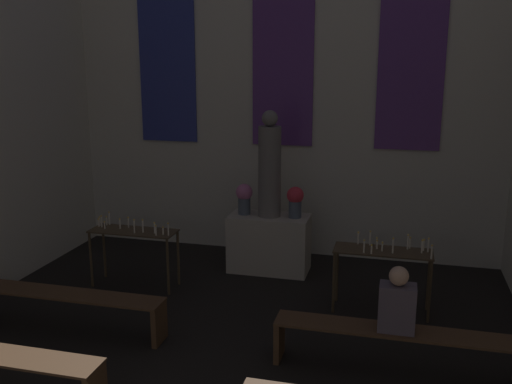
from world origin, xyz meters
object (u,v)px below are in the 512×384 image
pew_back_left (65,302)px  pew_back_right (394,340)px  altar (269,243)px  person_seated (397,303)px  candle_rack_left (133,238)px  statue (270,168)px  flower_vase_right (295,200)px  flower_vase_left (244,197)px  candle_rack_right (383,259)px

pew_back_left → pew_back_right: same height
altar → person_seated: (1.88, -2.50, 0.34)m
person_seated → candle_rack_left: bearing=157.9°
altar → candle_rack_left: 2.01m
person_seated → statue: bearing=127.0°
statue → candle_rack_left: size_ratio=1.29×
altar → flower_vase_right: 0.79m
flower_vase_left → candle_rack_left: flower_vase_left is taller
candle_rack_right → pew_back_left: candle_rack_right is taller
candle_rack_right → pew_back_right: candle_rack_right is taller
flower_vase_right → person_seated: size_ratio=0.68×
candle_rack_right → pew_back_right: size_ratio=0.50×
pew_back_left → pew_back_right: bearing=0.0°
altar → flower_vase_right: flower_vase_right is taller
altar → flower_vase_right: size_ratio=2.57×
person_seated → flower_vase_left: bearing=132.2°
altar → person_seated: bearing=-53.0°
statue → pew_back_right: bearing=-53.1°
candle_rack_left → person_seated: (3.58, -1.45, 0.07)m
flower_vase_left → flower_vase_right: size_ratio=1.00×
candle_rack_right → person_seated: person_seated is taller
candle_rack_left → pew_back_left: 1.50m
candle_rack_left → person_seated: person_seated is taller
statue → flower_vase_right: size_ratio=3.38×
altar → pew_back_right: 3.12m
flower_vase_right → flower_vase_left: bearing=180.0°
candle_rack_left → person_seated: bearing=-22.1°
altar → candle_rack_right: (1.70, -1.04, 0.27)m
altar → flower_vase_left: (-0.38, 0.00, 0.69)m
candle_rack_left → pew_back_right: 3.87m
pew_back_left → person_seated: size_ratio=3.62×
statue → altar: bearing=90.0°
flower_vase_left → flower_vase_right: 0.77m
candle_rack_right → pew_back_left: size_ratio=0.50×
statue → candle_rack_right: (1.70, -1.04, -0.88)m
flower_vase_left → person_seated: (2.27, -2.50, -0.35)m
person_seated → flower_vase_right: bearing=120.9°
statue → person_seated: (1.88, -2.50, -0.81)m
candle_rack_right → pew_back_right: bearing=-83.0°
flower_vase_right → candle_rack_left: flower_vase_right is taller
pew_back_left → flower_vase_right: bearing=47.8°
flower_vase_right → candle_rack_right: size_ratio=0.38×
flower_vase_right → candle_rack_left: size_ratio=0.38×
pew_back_left → person_seated: bearing=-0.0°
statue → flower_vase_right: (0.38, 0.00, -0.46)m
flower_vase_right → altar: bearing=180.0°
flower_vase_left → pew_back_left: size_ratio=0.19×
flower_vase_right → statue: bearing=-180.0°
candle_rack_right → person_seated: 1.47m
flower_vase_left → pew_back_left: (-1.49, -2.50, -0.76)m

